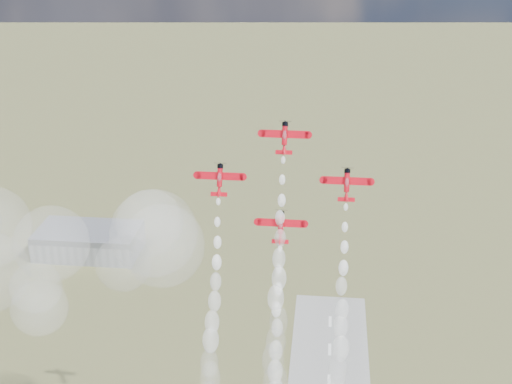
{
  "coord_description": "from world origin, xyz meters",
  "views": [
    {
      "loc": [
        -4.3,
        -126.11,
        164.96
      ],
      "look_at": [
        -19.81,
        21.29,
        103.13
      ],
      "focal_mm": 50.0,
      "sensor_mm": 36.0,
      "label": 1
    }
  ],
  "objects": [
    {
      "name": "plane_slot",
      "position": [
        -13.81,
        17.08,
        96.89
      ],
      "size": [
        10.5,
        5.08,
        7.04
      ],
      "rotation": [
        1.14,
        0.0,
        0.0
      ],
      "color": "red",
      "rests_on": "ground"
    },
    {
      "name": "plane_left",
      "position": [
        -28.03,
        21.21,
        105.95
      ],
      "size": [
        10.5,
        5.08,
        7.04
      ],
      "rotation": [
        1.14,
        0.0,
        0.0
      ],
      "color": "red",
      "rests_on": "ground"
    },
    {
      "name": "smoke_trail_right",
      "position": [
        0.16,
        3.01,
        66.3
      ],
      "size": [
        5.32,
        23.79,
        47.96
      ],
      "color": "white",
      "rests_on": "plane_right"
    },
    {
      "name": "plane_right",
      "position": [
        0.42,
        21.21,
        105.95
      ],
      "size": [
        10.5,
        5.08,
        7.04
      ],
      "rotation": [
        1.14,
        0.0,
        0.0
      ],
      "color": "red",
      "rests_on": "ground"
    },
    {
      "name": "drifted_smoke_cloud",
      "position": [
        -69.24,
        26.11,
        84.49
      ],
      "size": [
        71.51,
        39.81,
        37.17
      ],
      "color": "white",
      "rests_on": "ground"
    },
    {
      "name": "smoke_trail_lead",
      "position": [
        -13.84,
        7.09,
        75.36
      ],
      "size": [
        5.71,
        23.88,
        47.48
      ],
      "color": "white",
      "rests_on": "plane_lead"
    },
    {
      "name": "plane_lead",
      "position": [
        -13.81,
        25.34,
        115.01
      ],
      "size": [
        10.5,
        5.08,
        7.04
      ],
      "rotation": [
        1.14,
        0.0,
        0.0
      ],
      "color": "red",
      "rests_on": "ground"
    },
    {
      "name": "smoke_trail_left",
      "position": [
        -28.09,
        3.31,
        66.43
      ],
      "size": [
        5.77,
        23.22,
        47.31
      ],
      "color": "white",
      "rests_on": "plane_left"
    },
    {
      "name": "hangar",
      "position": [
        -120.0,
        180.0,
        6.5
      ],
      "size": [
        50.0,
        28.0,
        13.0
      ],
      "color": "gray",
      "rests_on": "ground"
    }
  ]
}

